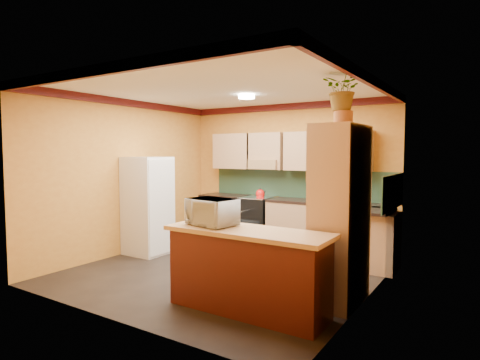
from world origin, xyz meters
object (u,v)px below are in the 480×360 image
pantry (340,215)px  microwave (212,212)px  stove (257,221)px  breakfast_bar (247,273)px  base_cabinets_back (286,224)px  fridge (148,205)px

pantry → microwave: (-1.26, -0.83, 0.04)m
stove → breakfast_bar: bearing=-61.7°
base_cabinets_back → breakfast_bar: size_ratio=2.03×
stove → microwave: size_ratio=1.62×
fridge → stove: bearing=52.9°
fridge → pantry: (3.60, -0.44, 0.20)m
stove → breakfast_bar: (1.58, -2.93, -0.02)m
microwave → breakfast_bar: bearing=9.3°
fridge → microwave: 2.67m
base_cabinets_back → pantry: bearing=-50.7°
fridge → pantry: size_ratio=0.81×
breakfast_bar → microwave: 0.81m
fridge → breakfast_bar: fridge is taller
stove → breakfast_bar: 3.33m
fridge → pantry: bearing=-7.0°
fridge → pantry: 3.63m
stove → microwave: microwave is taller
breakfast_bar → pantry: bearing=47.2°
stove → pantry: pantry is taller
stove → pantry: (2.35, -2.10, 0.59)m
base_cabinets_back → microwave: size_ratio=6.48×
microwave → pantry: bearing=42.7°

